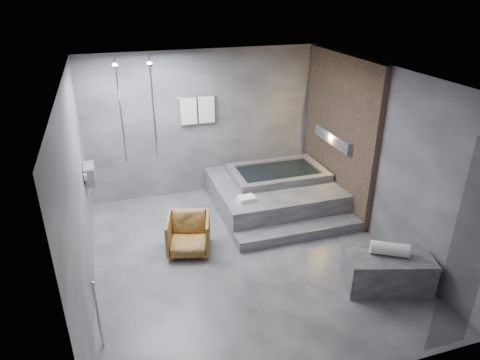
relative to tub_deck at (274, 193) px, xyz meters
name	(u,v)px	position (x,y,z in m)	size (l,w,h in m)	color
room	(266,144)	(-0.65, -1.21, 1.48)	(5.00, 5.04, 2.82)	#323235
tub_deck	(274,193)	(0.00, 0.00, 0.00)	(2.20, 2.00, 0.50)	#38383B
tub_step	(299,232)	(0.00, -1.18, -0.16)	(2.20, 0.36, 0.18)	#38383B
concrete_bench	(387,270)	(0.62, -2.71, 0.01)	(1.15, 0.63, 0.52)	#37373A
driftwood_chair	(189,234)	(-1.84, -1.04, 0.06)	(0.65, 0.67, 0.61)	#4E3213
rolled_towel	(390,249)	(0.61, -2.69, 0.36)	(0.18, 0.18, 0.50)	white
deck_towel	(246,199)	(-0.74, -0.59, 0.29)	(0.29, 0.21, 0.08)	white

